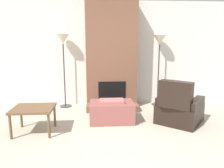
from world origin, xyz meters
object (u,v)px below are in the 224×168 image
object	(u,v)px
ottoman	(112,111)
floor_lamp_right	(159,46)
armchair	(179,110)
floor_lamp_left	(63,45)
side_table	(33,111)

from	to	relation	value
ottoman	floor_lamp_right	world-z (taller)	floor_lamp_right
armchair	floor_lamp_left	size ratio (longest dim) A/B	0.63
armchair	side_table	bearing A→B (deg)	44.81
floor_lamp_right	floor_lamp_left	bearing A→B (deg)	-180.00
floor_lamp_left	floor_lamp_right	size ratio (longest dim) A/B	1.01
armchair	ottoman	bearing A→B (deg)	31.41
side_table	floor_lamp_left	bearing A→B (deg)	78.05
side_table	floor_lamp_left	world-z (taller)	floor_lamp_left
floor_lamp_left	ottoman	bearing A→B (deg)	-45.60
armchair	floor_lamp_right	bearing A→B (deg)	-47.74
ottoman	floor_lamp_left	xyz separation A→B (m)	(-1.09, 1.11, 1.31)
side_table	floor_lamp_left	distance (m)	1.95
ottoman	floor_lamp_left	bearing A→B (deg)	134.40
side_table	ottoman	bearing A→B (deg)	17.74
armchair	floor_lamp_right	world-z (taller)	floor_lamp_right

